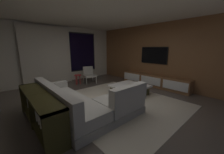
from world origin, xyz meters
TOP-DOWN VIEW (x-y plane):
  - floor at (0.00, 0.00)m, footprint 9.20×9.20m
  - back_wall_with_window at (-0.06, 3.62)m, footprint 6.60×0.30m
  - media_wall at (3.06, 0.00)m, footprint 0.12×7.80m
  - ceiling at (0.00, 0.00)m, footprint 8.20×8.20m
  - area_rug at (0.35, -0.10)m, footprint 3.20×3.80m
  - sectional_couch at (-0.88, -0.09)m, footprint 1.98×2.50m
  - coffee_table at (1.14, 0.06)m, footprint 1.16×1.16m
  - book_stack_on_coffee_table at (1.07, -0.03)m, footprint 0.30×0.17m
  - accent_chair_near_window at (0.99, 2.52)m, footprint 0.66×0.67m
  - side_stool at (0.40, 2.56)m, footprint 0.32×0.32m
  - media_console at (2.77, 0.05)m, footprint 0.46×3.10m
  - mounted_tv at (2.95, 0.25)m, footprint 0.05×1.26m
  - console_table_behind_couch at (-1.79, 0.04)m, footprint 0.40×2.10m

SIDE VIEW (x-z plane):
  - floor at x=0.00m, z-range 0.00..0.00m
  - area_rug at x=0.35m, z-range 0.00..0.01m
  - coffee_table at x=1.14m, z-range 0.01..0.37m
  - media_console at x=2.77m, z-range -0.01..0.51m
  - sectional_couch at x=-0.88m, z-range -0.12..0.70m
  - side_stool at x=0.40m, z-range 0.14..0.60m
  - book_stack_on_coffee_table at x=1.07m, z-range 0.36..0.42m
  - console_table_behind_couch at x=-1.79m, z-range 0.05..0.79m
  - accent_chair_near_window at x=0.99m, z-range 0.04..0.82m
  - back_wall_with_window at x=-0.06m, z-range -0.01..2.69m
  - media_wall at x=3.06m, z-range 0.00..2.70m
  - mounted_tv at x=2.95m, z-range 0.99..1.71m
  - ceiling at x=0.00m, z-range 2.70..2.70m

